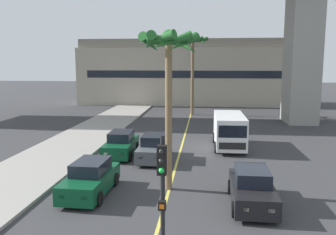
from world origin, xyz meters
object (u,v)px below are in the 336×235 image
object	(u,v)px
car_queue_third	(90,179)
delivery_van	(229,130)
car_queue_front	(154,148)
car_queue_second	(121,145)
traffic_light_median_near	(162,193)
palm_tree_mid_median	(168,56)
car_queue_fourth	(252,189)
palm_tree_near_median	(193,49)

from	to	relation	value
car_queue_third	delivery_van	world-z (taller)	delivery_van
car_queue_front	delivery_van	distance (m)	6.09
car_queue_second	traffic_light_median_near	size ratio (longest dim) A/B	0.98
car_queue_second	delivery_van	bearing A→B (deg)	21.79
car_queue_third	palm_tree_mid_median	size ratio (longest dim) A/B	0.55
car_queue_second	car_queue_fourth	bearing A→B (deg)	-45.09
car_queue_fourth	palm_tree_near_median	bearing A→B (deg)	97.67
car_queue_third	car_queue_second	bearing A→B (deg)	91.88
car_queue_second	traffic_light_median_near	xyz separation A→B (m)	(4.37, -13.61, 1.99)
car_queue_second	car_queue_fourth	world-z (taller)	same
car_queue_second	palm_tree_mid_median	xyz separation A→B (m)	(3.73, -5.95, 5.59)
car_queue_fourth	delivery_van	distance (m)	10.36
delivery_van	car_queue_second	bearing A→B (deg)	-158.21
car_queue_fourth	delivery_van	xyz separation A→B (m)	(-0.30, 10.34, 0.57)
delivery_van	palm_tree_near_median	size ratio (longest dim) A/B	0.59
delivery_van	palm_tree_mid_median	bearing A→B (deg)	-111.28
car_queue_third	car_queue_fourth	size ratio (longest dim) A/B	1.01
palm_tree_near_median	traffic_light_median_near	bearing A→B (deg)	-89.18
traffic_light_median_near	delivery_van	bearing A→B (deg)	80.39
car_queue_fourth	palm_tree_near_median	xyz separation A→B (m)	(-3.55, 26.34, 6.81)
car_queue_fourth	palm_tree_mid_median	world-z (taller)	palm_tree_mid_median
car_queue_third	delivery_van	distance (m)	12.03
car_queue_third	traffic_light_median_near	bearing A→B (deg)	-58.11
car_queue_front	palm_tree_mid_median	distance (m)	7.75
delivery_van	palm_tree_near_median	bearing A→B (deg)	101.49
car_queue_second	delivery_van	xyz separation A→B (m)	(7.16, 2.86, 0.57)
car_queue_fourth	palm_tree_mid_median	xyz separation A→B (m)	(-3.73, 1.53, 5.59)
car_queue_third	car_queue_fourth	distance (m)	7.24
palm_tree_near_median	palm_tree_mid_median	size ratio (longest dim) A/B	1.20
palm_tree_near_median	palm_tree_mid_median	distance (m)	24.84
car_queue_front	car_queue_third	xyz separation A→B (m)	(-2.08, -6.17, 0.00)
car_queue_third	palm_tree_mid_median	world-z (taller)	palm_tree_mid_median
traffic_light_median_near	palm_tree_near_median	bearing A→B (deg)	90.82
traffic_light_median_near	car_queue_front	bearing A→B (deg)	99.14
car_queue_third	palm_tree_near_median	world-z (taller)	palm_tree_near_median
delivery_van	palm_tree_near_median	distance (m)	17.48
car_queue_front	car_queue_second	world-z (taller)	same
palm_tree_near_median	car_queue_fourth	bearing A→B (deg)	-82.33
car_queue_third	traffic_light_median_near	xyz separation A→B (m)	(4.14, -6.65, 1.99)
car_queue_fourth	palm_tree_mid_median	size ratio (longest dim) A/B	0.55
delivery_van	palm_tree_near_median	xyz separation A→B (m)	(-3.25, 16.00, 6.25)
car_queue_second	car_queue_third	world-z (taller)	same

